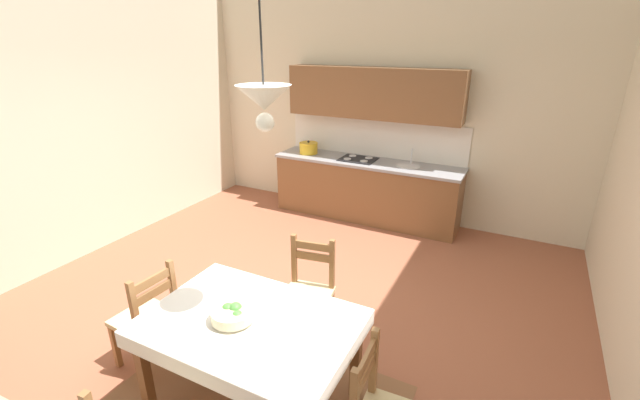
{
  "coord_description": "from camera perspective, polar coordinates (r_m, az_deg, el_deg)",
  "views": [
    {
      "loc": [
        1.94,
        -2.81,
        2.55
      ],
      "look_at": [
        0.29,
        0.4,
        1.15
      ],
      "focal_mm": 23.17,
      "sensor_mm": 36.0,
      "label": 1
    }
  ],
  "objects": [
    {
      "name": "kitchen_cabinetry",
      "position": [
        6.14,
        6.55,
        5.1
      ],
      "size": [
        2.77,
        0.63,
        2.2
      ],
      "color": "brown",
      "rests_on": "ground_plane"
    },
    {
      "name": "dining_table",
      "position": [
        3.07,
        -9.57,
        -17.78
      ],
      "size": [
        1.46,
        1.02,
        0.75
      ],
      "color": "brown",
      "rests_on": "ground_plane"
    },
    {
      "name": "ground_plane",
      "position": [
        4.3,
        -6.13,
        -16.15
      ],
      "size": [
        6.25,
        6.59,
        0.1
      ],
      "primitive_type": "cube",
      "color": "#99563D"
    },
    {
      "name": "dining_chair_tv_side",
      "position": [
        3.75,
        -22.72,
        -14.89
      ],
      "size": [
        0.44,
        0.44,
        0.93
      ],
      "color": "#D1BC89",
      "rests_on": "ground_plane"
    },
    {
      "name": "fruit_bowl",
      "position": [
        2.97,
        -11.9,
        -15.06
      ],
      "size": [
        0.3,
        0.3,
        0.12
      ],
      "color": "beige",
      "rests_on": "dining_table"
    },
    {
      "name": "pendant_lamp",
      "position": [
        2.43,
        -7.74,
        13.6
      ],
      "size": [
        0.32,
        0.32,
        0.81
      ],
      "color": "black"
    },
    {
      "name": "dining_chair_kitchen_side",
      "position": [
        3.77,
        -1.65,
        -12.73
      ],
      "size": [
        0.48,
        0.48,
        0.93
      ],
      "color": "#D1BC89",
      "rests_on": "ground_plane"
    },
    {
      "name": "wall_back",
      "position": [
        6.19,
        9.27,
        17.09
      ],
      "size": [
        6.25,
        0.12,
        4.26
      ],
      "primitive_type": "cube",
      "color": "beige",
      "rests_on": "ground_plane"
    },
    {
      "name": "wall_left",
      "position": [
        5.6,
        -33.54,
        13.55
      ],
      "size": [
        0.12,
        6.59,
        4.26
      ],
      "primitive_type": "cube",
      "color": "beige",
      "rests_on": "ground_plane"
    }
  ]
}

